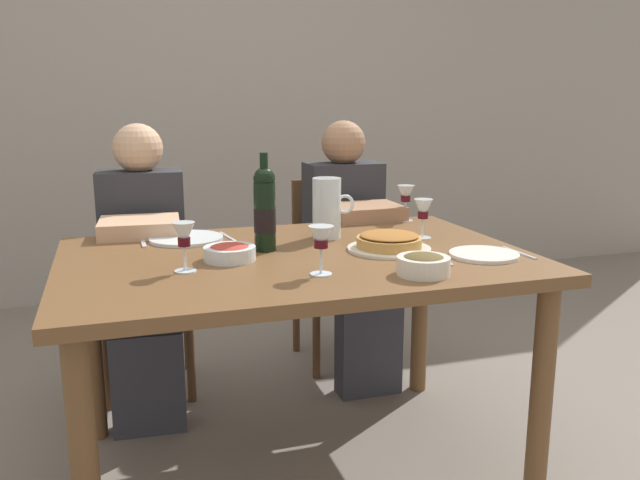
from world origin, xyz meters
The scene contains 22 objects.
ground_plane centered at (0.00, 0.00, 0.00)m, with size 8.00×8.00×0.00m, color slate.
back_wall centered at (0.00, 2.25, 1.40)m, with size 8.00×0.10×2.80m, color #A3998E.
dining_table centered at (0.00, 0.00, 0.67)m, with size 1.50×1.00×0.76m.
wine_bottle centered at (-0.08, 0.08, 0.90)m, with size 0.07×0.07×0.33m.
water_pitcher centered at (0.18, 0.21, 0.86)m, with size 0.16×0.10×0.22m.
baked_tart centered at (0.31, -0.04, 0.79)m, with size 0.28×0.28×0.06m.
salad_bowl centered at (-0.22, -0.01, 0.79)m, with size 0.16×0.16×0.05m.
olive_bowl centered at (0.28, -0.35, 0.79)m, with size 0.16×0.16×0.06m.
wine_glass_left_diner centered at (0.00, -0.26, 0.86)m, with size 0.07×0.07×0.14m.
wine_glass_right_diner centered at (0.59, 0.42, 0.87)m, with size 0.07×0.07×0.15m.
wine_glass_centre centered at (-0.37, -0.11, 0.86)m, with size 0.07×0.07×0.15m.
wine_glass_spare centered at (0.50, 0.10, 0.86)m, with size 0.07×0.07×0.14m.
dinner_plate_left_setting centered at (-0.32, 0.33, 0.77)m, with size 0.26×0.26×0.01m, color silver.
dinner_plate_right_setting centered at (0.57, -0.21, 0.77)m, with size 0.22×0.22×0.01m, color white.
fork_left_setting centered at (-0.47, 0.33, 0.76)m, with size 0.16×0.01×0.01m, color silver.
knife_left_setting centered at (-0.17, 0.33, 0.76)m, with size 0.18×0.01×0.01m, color silver.
knife_right_setting centered at (0.70, -0.21, 0.76)m, with size 0.18×0.01×0.01m, color silver.
spoon_right_setting centered at (0.42, -0.21, 0.76)m, with size 0.16×0.01×0.01m, color silver.
chair_left centered at (-0.44, 0.87, 0.50)m, with size 0.43×0.43×0.87m.
diner_left centered at (-0.46, 0.64, 0.62)m, with size 0.36×0.52×1.16m.
chair_right centered at (0.45, 0.92, 0.50)m, with size 0.40×0.40×0.87m.
diner_right centered at (0.45, 0.68, 0.62)m, with size 0.34×0.50×1.16m.
Camera 1 is at (-0.56, -1.99, 1.26)m, focal length 36.51 mm.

